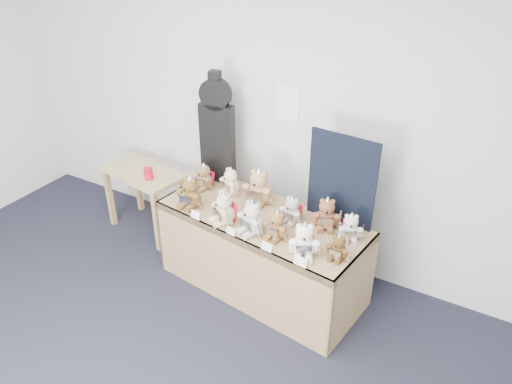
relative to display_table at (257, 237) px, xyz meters
The scene contains 22 objects.
room_shell 1.13m from the display_table, 97.79° to the left, with size 6.00×6.00×6.00m.
display_table is the anchor object (origin of this frame).
side_table 1.45m from the display_table, 169.09° to the left, with size 0.86×0.56×0.66m.
guitar_case 1.00m from the display_table, 146.87° to the left, with size 0.31×0.13×1.01m.
navy_board 0.83m from the display_table, 30.31° to the left, with size 0.55×0.02×0.74m, color black.
red_cup 1.29m from the display_table, behind, with size 0.08×0.08×0.11m, color red.
teddy_front_far_left 0.65m from the display_table, behind, with size 0.24×0.20×0.30m.
teddy_front_left 0.37m from the display_table, 146.64° to the right, with size 0.24×0.24×0.30m.
teddy_front_centre 0.32m from the display_table, 74.37° to the right, with size 0.25×0.23×0.30m.
teddy_front_right 0.37m from the display_table, 26.75° to the right, with size 0.21×0.18×0.26m.
teddy_front_far_right 0.61m from the display_table, 22.97° to the right, with size 0.25×0.24×0.30m.
teddy_front_end 0.78m from the display_table, 10.17° to the right, with size 0.18×0.15×0.22m.
teddy_back_left 0.55m from the display_table, 147.73° to the left, with size 0.21×0.21×0.27m.
teddy_back_centre_left 0.40m from the display_table, 117.26° to the left, with size 0.28×0.23×0.34m.
teddy_back_centre_right 0.37m from the display_table, 26.56° to the left, with size 0.21×0.18×0.25m.
teddy_back_right 0.60m from the display_table, 20.48° to the left, with size 0.24×0.22×0.29m.
teddy_back_end 0.78m from the display_table, 10.54° to the left, with size 0.20×0.19×0.24m.
teddy_back_far_left 0.75m from the display_table, 160.68° to the left, with size 0.21×0.19×0.25m.
entry_card_a 0.53m from the display_table, 153.45° to the right, with size 0.09×0.00×0.06m, color white.
entry_card_b 0.33m from the display_table, 105.97° to the right, with size 0.08×0.00×0.06m, color white.
entry_card_c 0.44m from the display_table, 49.93° to the right, with size 0.09×0.00×0.07m, color white.
entry_card_d 0.67m from the display_table, 32.12° to the right, with size 0.10×0.00×0.07m, color white.
Camera 1 is at (1.73, -1.04, 2.91)m, focal length 35.00 mm.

